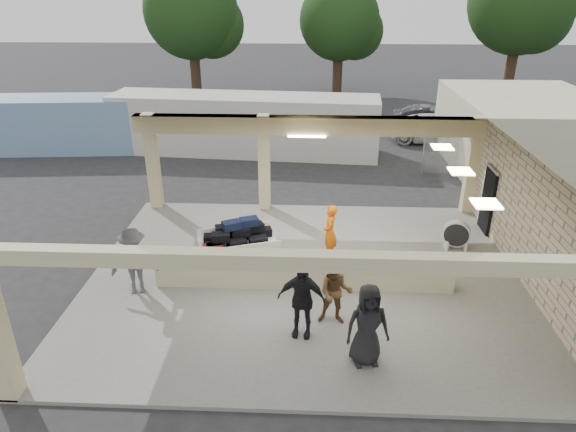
{
  "coord_description": "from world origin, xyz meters",
  "views": [
    {
      "loc": [
        0.12,
        -12.47,
        7.69
      ],
      "look_at": [
        -0.49,
        1.0,
        1.49
      ],
      "focal_mm": 32.0,
      "sensor_mm": 36.0,
      "label": 1
    }
  ],
  "objects_px": {
    "drum_fan": "(456,234)",
    "passenger_b": "(301,300)",
    "baggage_handler": "(330,232)",
    "passenger_a": "(336,292)",
    "container_white": "(244,124)",
    "car_white_b": "(570,137)",
    "baggage_counter": "(303,270)",
    "car_white_a": "(440,129)",
    "luggage_cart": "(237,239)",
    "container_blue": "(81,124)",
    "passenger_c": "(134,261)",
    "car_dark": "(430,120)",
    "passenger_d": "(367,325)"
  },
  "relations": [
    {
      "from": "passenger_a",
      "to": "car_white_a",
      "type": "distance_m",
      "value": 17.15
    },
    {
      "from": "passenger_d",
      "to": "car_white_b",
      "type": "xyz_separation_m",
      "value": [
        11.53,
        16.24,
        -0.38
      ]
    },
    {
      "from": "car_white_b",
      "to": "car_dark",
      "type": "bearing_deg",
      "value": 92.07
    },
    {
      "from": "luggage_cart",
      "to": "car_white_a",
      "type": "relative_size",
      "value": 0.53
    },
    {
      "from": "passenger_c",
      "to": "container_white",
      "type": "bearing_deg",
      "value": 68.27
    },
    {
      "from": "luggage_cart",
      "to": "car_white_b",
      "type": "height_order",
      "value": "luggage_cart"
    },
    {
      "from": "car_dark",
      "to": "baggage_handler",
      "type": "bearing_deg",
      "value": 170.18
    },
    {
      "from": "container_blue",
      "to": "passenger_c",
      "type": "bearing_deg",
      "value": -67.73
    },
    {
      "from": "drum_fan",
      "to": "passenger_a",
      "type": "bearing_deg",
      "value": -117.26
    },
    {
      "from": "drum_fan",
      "to": "passenger_b",
      "type": "xyz_separation_m",
      "value": [
        -4.69,
        -4.48,
        0.46
      ]
    },
    {
      "from": "baggage_counter",
      "to": "car_white_a",
      "type": "bearing_deg",
      "value": 64.72
    },
    {
      "from": "car_dark",
      "to": "container_blue",
      "type": "relative_size",
      "value": 0.42
    },
    {
      "from": "drum_fan",
      "to": "passenger_b",
      "type": "distance_m",
      "value": 6.5
    },
    {
      "from": "luggage_cart",
      "to": "passenger_c",
      "type": "xyz_separation_m",
      "value": [
        -2.46,
        -1.81,
        0.22
      ]
    },
    {
      "from": "baggage_counter",
      "to": "car_white_a",
      "type": "height_order",
      "value": "car_white_a"
    },
    {
      "from": "passenger_c",
      "to": "car_white_a",
      "type": "bearing_deg",
      "value": 37.35
    },
    {
      "from": "baggage_handler",
      "to": "passenger_b",
      "type": "distance_m",
      "value": 3.75
    },
    {
      "from": "passenger_c",
      "to": "car_white_b",
      "type": "height_order",
      "value": "passenger_c"
    },
    {
      "from": "luggage_cart",
      "to": "drum_fan",
      "type": "xyz_separation_m",
      "value": [
        6.64,
        1.06,
        -0.21
      ]
    },
    {
      "from": "car_white_b",
      "to": "drum_fan",
      "type": "bearing_deg",
      "value": 171.54
    },
    {
      "from": "baggage_counter",
      "to": "luggage_cart",
      "type": "distance_m",
      "value": 2.37
    },
    {
      "from": "car_white_b",
      "to": "container_white",
      "type": "bearing_deg",
      "value": 122.36
    },
    {
      "from": "luggage_cart",
      "to": "car_white_b",
      "type": "bearing_deg",
      "value": 19.78
    },
    {
      "from": "luggage_cart",
      "to": "container_white",
      "type": "bearing_deg",
      "value": 76.9
    },
    {
      "from": "passenger_b",
      "to": "car_dark",
      "type": "relative_size",
      "value": 0.46
    },
    {
      "from": "passenger_d",
      "to": "passenger_b",
      "type": "bearing_deg",
      "value": 138.35
    },
    {
      "from": "baggage_handler",
      "to": "container_blue",
      "type": "bearing_deg",
      "value": -125.96
    },
    {
      "from": "drum_fan",
      "to": "container_white",
      "type": "distance_m",
      "value": 12.57
    },
    {
      "from": "passenger_a",
      "to": "container_white",
      "type": "distance_m",
      "value": 14.37
    },
    {
      "from": "car_white_a",
      "to": "car_white_b",
      "type": "xyz_separation_m",
      "value": [
        6.11,
        -1.2,
        -0.02
      ]
    },
    {
      "from": "luggage_cart",
      "to": "car_dark",
      "type": "height_order",
      "value": "luggage_cart"
    },
    {
      "from": "car_dark",
      "to": "passenger_a",
      "type": "bearing_deg",
      "value": 173.91
    },
    {
      "from": "baggage_counter",
      "to": "car_dark",
      "type": "height_order",
      "value": "car_dark"
    },
    {
      "from": "luggage_cart",
      "to": "container_blue",
      "type": "height_order",
      "value": "container_blue"
    },
    {
      "from": "container_white",
      "to": "baggage_counter",
      "type": "bearing_deg",
      "value": -71.32
    },
    {
      "from": "passenger_b",
      "to": "car_white_b",
      "type": "distance_m",
      "value": 20.08
    },
    {
      "from": "passenger_a",
      "to": "car_dark",
      "type": "xyz_separation_m",
      "value": [
        5.95,
        17.96,
        -0.25
      ]
    },
    {
      "from": "luggage_cart",
      "to": "passenger_c",
      "type": "bearing_deg",
      "value": -162.57
    },
    {
      "from": "passenger_c",
      "to": "car_white_a",
      "type": "height_order",
      "value": "passenger_c"
    },
    {
      "from": "baggage_handler",
      "to": "car_dark",
      "type": "height_order",
      "value": "baggage_handler"
    },
    {
      "from": "passenger_d",
      "to": "container_white",
      "type": "distance_m",
      "value": 15.88
    },
    {
      "from": "drum_fan",
      "to": "passenger_a",
      "type": "relative_size",
      "value": 0.55
    },
    {
      "from": "passenger_b",
      "to": "car_white_b",
      "type": "bearing_deg",
      "value": 57.77
    },
    {
      "from": "luggage_cart",
      "to": "car_dark",
      "type": "relative_size",
      "value": 0.62
    },
    {
      "from": "passenger_b",
      "to": "car_dark",
      "type": "xyz_separation_m",
      "value": [
        6.75,
        18.46,
        -0.36
      ]
    },
    {
      "from": "passenger_d",
      "to": "car_dark",
      "type": "xyz_separation_m",
      "value": [
        5.34,
        19.35,
        -0.36
      ]
    },
    {
      "from": "luggage_cart",
      "to": "passenger_b",
      "type": "xyz_separation_m",
      "value": [
        1.95,
        -3.42,
        0.24
      ]
    },
    {
      "from": "car_dark",
      "to": "passenger_b",
      "type": "bearing_deg",
      "value": 172.14
    },
    {
      "from": "baggage_counter",
      "to": "baggage_handler",
      "type": "relative_size",
      "value": 4.78
    },
    {
      "from": "baggage_handler",
      "to": "passenger_a",
      "type": "xyz_separation_m",
      "value": [
        0.04,
        -3.17,
        -0.01
      ]
    }
  ]
}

